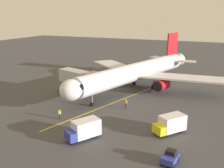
{
  "coord_description": "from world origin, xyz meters",
  "views": [
    {
      "loc": [
        -18.55,
        50.22,
        16.17
      ],
      "look_at": [
        0.46,
        6.96,
        3.0
      ],
      "focal_mm": 40.55,
      "sensor_mm": 36.0,
      "label": 1
    }
  ],
  "objects_px": {
    "tug_portside": "(170,158)",
    "airplane": "(137,72)",
    "ground_crew_marshaller": "(60,114)",
    "ground_crew_wing_walker": "(126,104)",
    "box_truck_near_nose": "(83,129)",
    "box_truck_starboard_side": "(170,124)",
    "jet_bridge": "(82,79)"
  },
  "relations": [
    {
      "from": "ground_crew_marshaller",
      "to": "ground_crew_wing_walker",
      "type": "relative_size",
      "value": 1.0
    },
    {
      "from": "box_truck_near_nose",
      "to": "ground_crew_marshaller",
      "type": "bearing_deg",
      "value": -32.11
    },
    {
      "from": "jet_bridge",
      "to": "tug_portside",
      "type": "distance_m",
      "value": 26.88
    },
    {
      "from": "airplane",
      "to": "ground_crew_wing_walker",
      "type": "distance_m",
      "value": 12.34
    },
    {
      "from": "jet_bridge",
      "to": "tug_portside",
      "type": "height_order",
      "value": "jet_bridge"
    },
    {
      "from": "airplane",
      "to": "ground_crew_wing_walker",
      "type": "xyz_separation_m",
      "value": [
        -1.88,
        11.79,
        -3.12
      ]
    },
    {
      "from": "ground_crew_marshaller",
      "to": "ground_crew_wing_walker",
      "type": "bearing_deg",
      "value": -132.34
    },
    {
      "from": "box_truck_starboard_side",
      "to": "ground_crew_marshaller",
      "type": "bearing_deg",
      "value": 6.95
    },
    {
      "from": "ground_crew_marshaller",
      "to": "airplane",
      "type": "bearing_deg",
      "value": -106.33
    },
    {
      "from": "ground_crew_wing_walker",
      "to": "box_truck_near_nose",
      "type": "relative_size",
      "value": 0.35
    },
    {
      "from": "ground_crew_marshaller",
      "to": "box_truck_near_nose",
      "type": "xyz_separation_m",
      "value": [
        -6.74,
        4.23,
        0.5
      ]
    },
    {
      "from": "jet_bridge",
      "to": "box_truck_starboard_side",
      "type": "relative_size",
      "value": 2.36
    },
    {
      "from": "box_truck_starboard_side",
      "to": "tug_portside",
      "type": "bearing_deg",
      "value": 101.71
    },
    {
      "from": "tug_portside",
      "to": "ground_crew_marshaller",
      "type": "bearing_deg",
      "value": -16.05
    },
    {
      "from": "box_truck_near_nose",
      "to": "box_truck_starboard_side",
      "type": "bearing_deg",
      "value": -148.25
    },
    {
      "from": "airplane",
      "to": "tug_portside",
      "type": "distance_m",
      "value": 28.77
    },
    {
      "from": "airplane",
      "to": "jet_bridge",
      "type": "distance_m",
      "value": 12.5
    },
    {
      "from": "airplane",
      "to": "ground_crew_marshaller",
      "type": "height_order",
      "value": "airplane"
    },
    {
      "from": "tug_portside",
      "to": "box_truck_starboard_side",
      "type": "height_order",
      "value": "box_truck_starboard_side"
    },
    {
      "from": "box_truck_near_nose",
      "to": "tug_portside",
      "type": "xyz_separation_m",
      "value": [
        -11.69,
        1.07,
        -0.68
      ]
    },
    {
      "from": "ground_crew_marshaller",
      "to": "tug_portside",
      "type": "bearing_deg",
      "value": 163.95
    },
    {
      "from": "jet_bridge",
      "to": "box_truck_starboard_side",
      "type": "bearing_deg",
      "value": 154.62
    },
    {
      "from": "ground_crew_wing_walker",
      "to": "box_truck_starboard_side",
      "type": "xyz_separation_m",
      "value": [
        -9.03,
        6.57,
        0.5
      ]
    },
    {
      "from": "ground_crew_wing_walker",
      "to": "box_truck_starboard_side",
      "type": "relative_size",
      "value": 0.35
    },
    {
      "from": "jet_bridge",
      "to": "ground_crew_wing_walker",
      "type": "relative_size",
      "value": 6.67
    },
    {
      "from": "airplane",
      "to": "tug_portside",
      "type": "xyz_separation_m",
      "value": [
        -12.44,
        25.73,
        -3.3
      ]
    },
    {
      "from": "airplane",
      "to": "box_truck_starboard_side",
      "type": "bearing_deg",
      "value": 120.73
    },
    {
      "from": "ground_crew_wing_walker",
      "to": "box_truck_near_nose",
      "type": "height_order",
      "value": "box_truck_near_nose"
    },
    {
      "from": "tug_portside",
      "to": "airplane",
      "type": "bearing_deg",
      "value": -64.19
    },
    {
      "from": "airplane",
      "to": "ground_crew_marshaller",
      "type": "bearing_deg",
      "value": 73.67
    },
    {
      "from": "jet_bridge",
      "to": "box_truck_near_nose",
      "type": "height_order",
      "value": "jet_bridge"
    },
    {
      "from": "airplane",
      "to": "ground_crew_wing_walker",
      "type": "bearing_deg",
      "value": 99.08
    }
  ]
}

